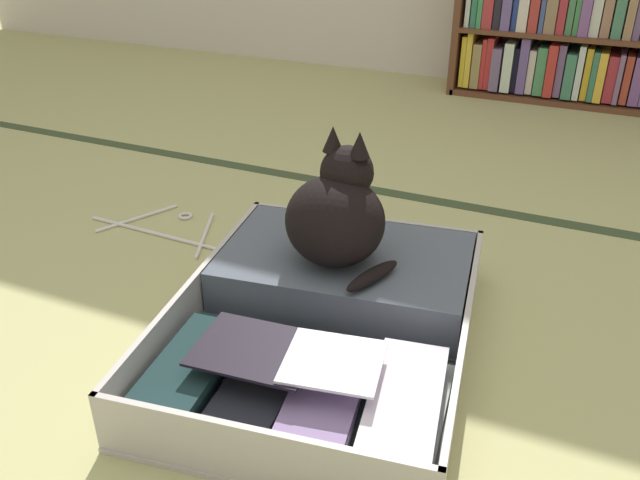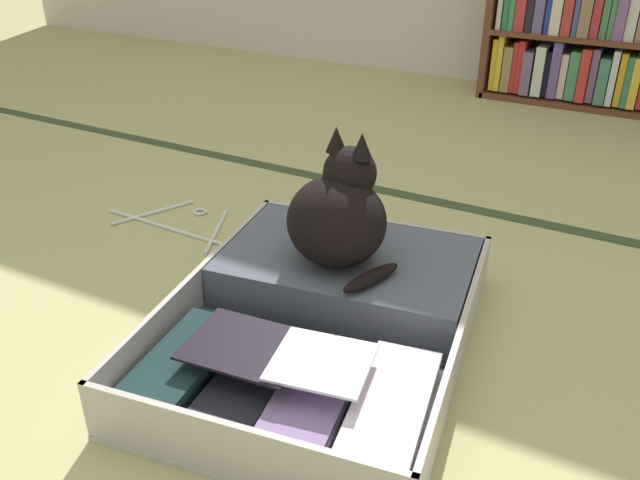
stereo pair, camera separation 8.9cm
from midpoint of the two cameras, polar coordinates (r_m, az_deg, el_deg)
The scene contains 5 objects.
ground_plane at distance 1.31m, azimuth -2.92°, elevation -13.74°, with size 10.00×10.00×0.00m, color tan.
tatami_border at distance 2.09m, azimuth 11.11°, elevation 3.25°, with size 4.80×0.05×0.00m.
open_suitcase at distance 1.45m, azimuth 2.59°, elevation -6.21°, with size 0.68×0.84×0.13m.
black_cat at distance 1.44m, azimuth 3.52°, elevation 2.07°, with size 0.27×0.25×0.29m.
clothes_hanger at distance 1.94m, azimuth -10.53°, elevation 1.39°, with size 0.47×0.25×0.01m.
Camera 2 is at (0.54, -0.80, 0.88)m, focal length 37.42 mm.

